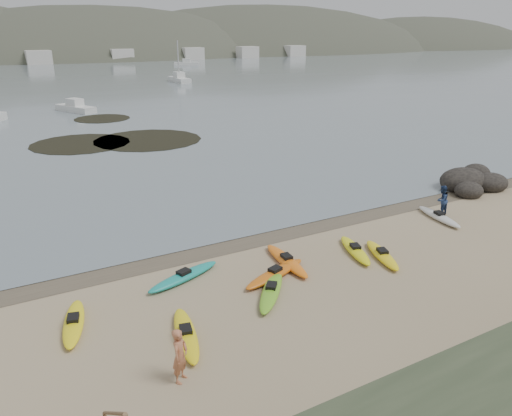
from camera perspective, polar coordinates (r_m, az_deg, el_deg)
ground at (r=25.99m, az=0.00°, el=-3.11°), size 600.00×600.00×0.00m
wet_sand at (r=25.75m, az=0.33°, el=-3.33°), size 60.00×60.00×0.00m
kayaks at (r=21.98m, az=3.37°, el=-7.16°), size 21.42×7.31×0.34m
person_west at (r=15.76m, az=-8.68°, el=-16.34°), size 0.77×0.75×1.78m
person_east at (r=30.50m, az=20.48°, el=0.85°), size 0.95×0.80×1.73m
rock_cluster at (r=36.59m, az=23.39°, el=2.46°), size 5.18×3.79×1.69m
kelp_mats at (r=51.84m, az=-15.80°, el=7.86°), size 15.62×22.63×0.04m
moored_boats at (r=99.10m, az=-26.09°, el=12.35°), size 95.21×83.52×1.31m
far_hills at (r=222.34m, az=-16.41°, el=12.33°), size 550.00×135.00×80.00m
far_town at (r=166.98m, az=-24.31°, el=15.39°), size 199.00×5.00×4.00m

